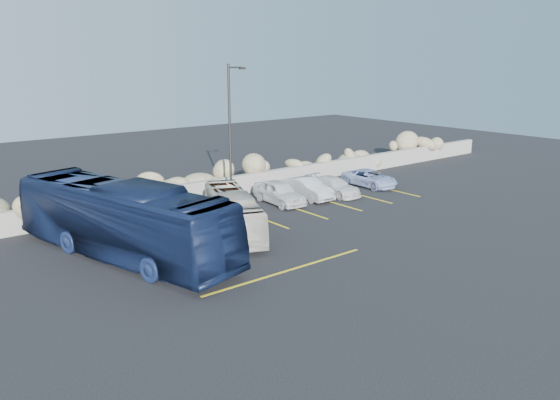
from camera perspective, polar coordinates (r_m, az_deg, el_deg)
ground at (r=22.52m, az=3.09°, el=-6.95°), size 90.00×90.00×0.00m
seawall at (r=31.88m, az=-11.35°, el=0.37°), size 60.00×0.40×1.20m
riprap_pile at (r=32.77m, az=-12.38°, el=1.96°), size 54.00×2.80×2.60m
parking_lines at (r=29.38m, az=2.67°, el=-1.76°), size 18.16×9.36×0.01m
lamppost at (r=30.33m, az=-5.18°, el=7.00°), size 1.14×0.18×8.00m
vintage_bus at (r=26.57m, az=-4.93°, el=-1.31°), size 4.38×7.38×2.03m
tour_coach at (r=24.03m, az=-16.09°, el=-2.01°), size 5.63×12.05×3.27m
car_a at (r=31.92m, az=-0.07°, el=0.82°), size 1.91×4.06×1.34m
car_b at (r=33.12m, az=2.87°, el=1.22°), size 1.43×3.84×1.25m
car_c at (r=34.11m, az=5.59°, el=1.44°), size 1.73×3.90×1.11m
car_d at (r=36.76m, az=9.34°, el=2.26°), size 1.86×3.97×1.10m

